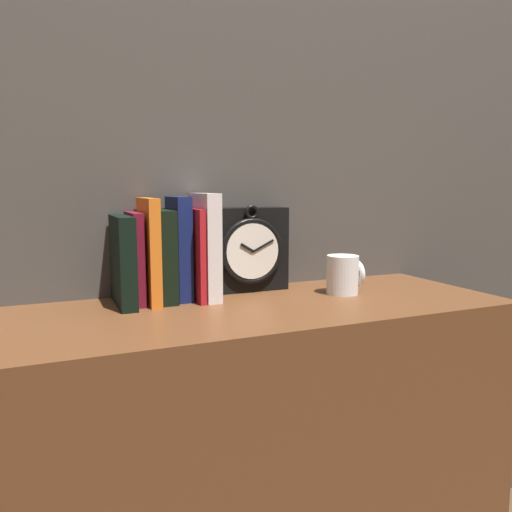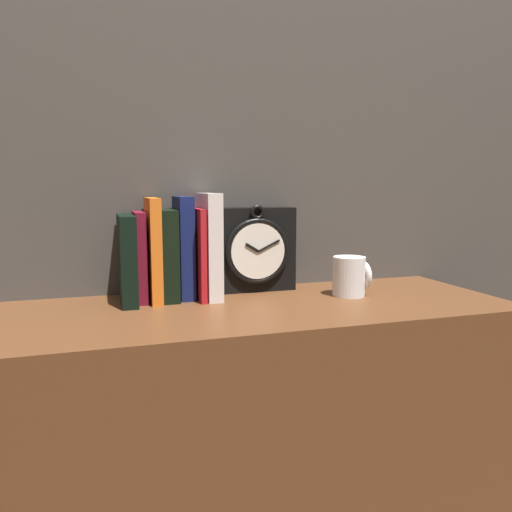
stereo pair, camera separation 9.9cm
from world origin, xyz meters
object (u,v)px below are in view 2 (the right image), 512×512
object	(u,v)px
clock	(253,249)
book_slot5_red	(197,253)
book_slot0_black	(127,259)
book_slot2_orange	(153,249)
book_slot1_maroon	(140,256)
book_slot3_black	(167,255)
mug	(350,276)
book_slot4_navy	(184,247)
book_slot6_white	(209,246)

from	to	relation	value
clock	book_slot5_red	size ratio (longest dim) A/B	1.03
book_slot0_black	book_slot2_orange	size ratio (longest dim) A/B	0.84
book_slot1_maroon	book_slot2_orange	world-z (taller)	book_slot2_orange
clock	book_slot3_black	bearing A→B (deg)	-172.48
book_slot1_maroon	mug	world-z (taller)	book_slot1_maroon
book_slot4_navy	book_slot5_red	size ratio (longest dim) A/B	1.13
book_slot2_orange	mug	size ratio (longest dim) A/B	2.49
book_slot2_orange	clock	bearing A→B (deg)	7.88
book_slot0_black	book_slot6_white	bearing A→B (deg)	0.97
book_slot0_black	book_slot3_black	distance (m)	0.08
clock	book_slot3_black	distance (m)	0.20
book_slot0_black	mug	distance (m)	0.48
book_slot3_black	book_slot5_red	xyz separation A→B (m)	(0.06, -0.01, 0.00)
book_slot0_black	mug	world-z (taller)	book_slot0_black
book_slot1_maroon	book_slot2_orange	size ratio (longest dim) A/B	0.87
book_slot0_black	book_slot5_red	xyz separation A→B (m)	(0.15, 0.00, 0.01)
book_slot2_orange	book_slot6_white	size ratio (longest dim) A/B	0.96
book_slot2_orange	book_slot5_red	xyz separation A→B (m)	(0.09, -0.00, -0.01)
book_slot4_navy	book_slot6_white	distance (m)	0.05
book_slot2_orange	mug	distance (m)	0.43
book_slot1_maroon	book_slot5_red	world-z (taller)	book_slot5_red
book_slot2_orange	book_slot3_black	size ratio (longest dim) A/B	1.13
book_slot4_navy	book_slot6_white	bearing A→B (deg)	-16.24
clock	book_slot5_red	world-z (taller)	clock
book_slot4_navy	book_slot6_white	world-z (taller)	book_slot6_white
book_slot2_orange	book_slot3_black	world-z (taller)	book_slot2_orange
clock	mug	xyz separation A→B (m)	(0.19, -0.12, -0.05)
book_slot2_orange	book_slot4_navy	xyz separation A→B (m)	(0.07, 0.01, 0.00)
clock	book_slot2_orange	size ratio (longest dim) A/B	0.92
book_slot0_black	clock	bearing A→B (deg)	7.63
book_slot1_maroon	book_slot6_white	world-z (taller)	book_slot6_white
book_slot2_orange	book_slot5_red	distance (m)	0.09
clock	book_slot4_navy	distance (m)	0.16
book_slot4_navy	book_slot5_red	distance (m)	0.03
clock	book_slot0_black	distance (m)	0.28
book_slot5_red	book_slot6_white	world-z (taller)	book_slot6_white
book_slot5_red	mug	bearing A→B (deg)	-14.52
clock	mug	size ratio (longest dim) A/B	2.30
clock	book_slot5_red	bearing A→B (deg)	-165.59
clock	mug	bearing A→B (deg)	-32.54
book_slot3_black	book_slot5_red	size ratio (longest dim) A/B	0.99
book_slot0_black	book_slot6_white	distance (m)	0.17
clock	book_slot2_orange	xyz separation A→B (m)	(-0.23, -0.03, 0.01)
book_slot4_navy	mug	distance (m)	0.37
book_slot0_black	book_slot1_maroon	world-z (taller)	book_slot1_maroon
book_slot4_navy	book_slot0_black	bearing A→B (deg)	-171.45
book_slot6_white	book_slot3_black	bearing A→B (deg)	174.40
book_slot2_orange	mug	xyz separation A→B (m)	(0.41, -0.09, -0.06)
book_slot0_black	mug	size ratio (longest dim) A/B	2.09
book_slot3_black	book_slot4_navy	world-z (taller)	book_slot4_navy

